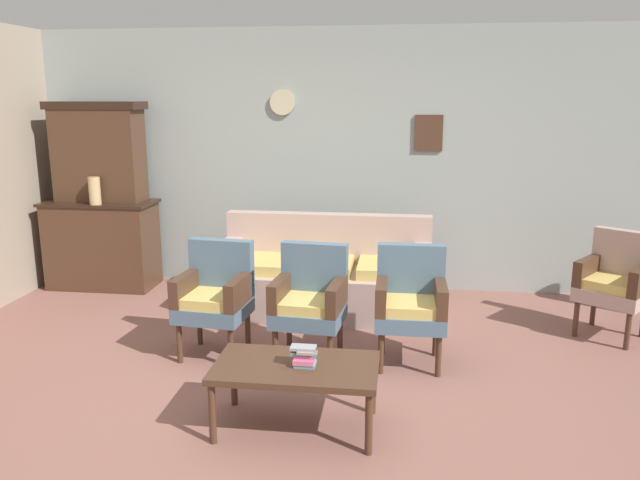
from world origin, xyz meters
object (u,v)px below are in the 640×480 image
coffee_table (296,371)px  floor_vase_by_wall (633,275)px  book_stack_on_table (304,357)px  armchair_near_couch_end (310,298)px  armchair_near_cabinet (215,293)px  armchair_by_doorway (410,300)px  wingback_chair_by_fireplace (616,279)px  side_cabinet (103,244)px  floral_couch (325,278)px  vase_on_cabinet (95,191)px

coffee_table → floor_vase_by_wall: 3.80m
book_stack_on_table → armchair_near_couch_end: bearing=96.5°
armchair_near_cabinet → armchair_by_doorway: same height
wingback_chair_by_fireplace → armchair_by_doorway: bearing=-155.8°
armchair_near_couch_end → armchair_by_doorway: same height
armchair_near_cabinet → wingback_chair_by_fireplace: (3.25, 0.81, 0.00)m
armchair_near_cabinet → wingback_chair_by_fireplace: same height
coffee_table → armchair_near_cabinet: bearing=127.9°
wingback_chair_by_fireplace → floor_vase_by_wall: 0.80m
book_stack_on_table → floor_vase_by_wall: 3.77m
side_cabinet → floral_couch: 2.52m
wingback_chair_by_fireplace → book_stack_on_table: (-2.38, -1.87, -0.02)m
armchair_near_cabinet → armchair_by_doorway: (1.52, 0.03, 0.00)m
armchair_near_cabinet → book_stack_on_table: bearing=-50.5°
armchair_by_doorway → coffee_table: armchair_by_doorway is taller
coffee_table → wingback_chair_by_fireplace: bearing=37.4°
wingback_chair_by_fireplace → floral_couch: bearing=173.4°
armchair_by_doorway → floor_vase_by_wall: 2.58m
armchair_near_cabinet → coffee_table: armchair_near_cabinet is taller
book_stack_on_table → armchair_near_cabinet: bearing=129.5°
coffee_table → floral_couch: bearing=92.3°
wingback_chair_by_fireplace → floor_vase_by_wall: wingback_chair_by_fireplace is taller
side_cabinet → floor_vase_by_wall: side_cabinet is taller
vase_on_cabinet → floral_couch: vase_on_cabinet is taller
floor_vase_by_wall → coffee_table: bearing=-137.8°
vase_on_cabinet → wingback_chair_by_fireplace: bearing=-7.0°
armchair_near_cabinet → armchair_near_couch_end: same height
armchair_near_couch_end → coffee_table: 1.04m
side_cabinet → armchair_near_cabinet: bearing=-42.8°
floral_couch → book_stack_on_table: (0.14, -2.16, 0.15)m
book_stack_on_table → floor_vase_by_wall: size_ratio=0.23×
armchair_near_cabinet → vase_on_cabinet: bearing=139.7°
armchair_near_cabinet → wingback_chair_by_fireplace: bearing=14.0°
side_cabinet → wingback_chair_by_fireplace: bearing=-9.0°
coffee_table → book_stack_on_table: 0.12m
floor_vase_by_wall → armchair_near_cabinet: bearing=-157.6°
armchair_by_doorway → book_stack_on_table: 1.27m
armchair_near_couch_end → coffee_table: (0.06, -1.03, -0.12)m
armchair_near_couch_end → armchair_by_doorway: bearing=3.7°
armchair_near_couch_end → book_stack_on_table: armchair_near_couch_end is taller
armchair_by_doorway → coffee_table: (-0.70, -1.08, -0.12)m
armchair_by_doorway → book_stack_on_table: armchair_by_doorway is taller
armchair_by_doorway → coffee_table: 1.30m
wingback_chair_by_fireplace → floor_vase_by_wall: bearing=60.8°
armchair_near_cabinet → floor_vase_by_wall: (3.64, 1.50, -0.15)m
side_cabinet → coffee_table: (2.55, -2.65, -0.09)m
vase_on_cabinet → coffee_table: bearing=-44.7°
floral_couch → armchair_near_couch_end: same height
vase_on_cabinet → armchair_near_cabinet: bearing=-40.3°
armchair_near_cabinet → armchair_by_doorway: 1.52m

